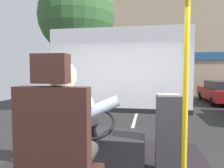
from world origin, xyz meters
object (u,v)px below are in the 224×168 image
driver_seat (60,166)px  handrail_pole (186,85)px  steering_console (101,147)px  bus_driver (66,132)px  fare_box (168,135)px  parked_car_red (221,91)px

driver_seat → handrail_pole: handrail_pole is taller
handrail_pole → driver_seat: bearing=-150.3°
steering_console → handrail_pole: handrail_pole is taller
driver_seat → handrail_pole: (0.90, 0.51, 0.53)m
bus_driver → fare_box: bearing=50.6°
handrail_pole → parked_car_red: bearing=70.7°
parked_car_red → steering_console: bearing=-114.4°
fare_box → steering_console: bearing=171.0°
handrail_pole → fare_box: (-0.08, 0.59, -0.61)m
steering_console → fare_box: size_ratio=1.18×
bus_driver → parked_car_red: (5.04, 12.20, -0.84)m
steering_console → handrail_pole: bearing=-38.9°
bus_driver → steering_console: bus_driver is taller
driver_seat → parked_car_red: size_ratio=0.30×
driver_seat → bus_driver: driver_seat is taller
driver_seat → handrail_pole: size_ratio=0.60×
driver_seat → parked_car_red: driver_seat is taller
fare_box → parked_car_red: bearing=69.4°
steering_console → handrail_pole: size_ratio=0.51×
driver_seat → bus_driver: 0.23m
handrail_pole → parked_car_red: size_ratio=0.50×
handrail_pole → fare_box: handrail_pole is taller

